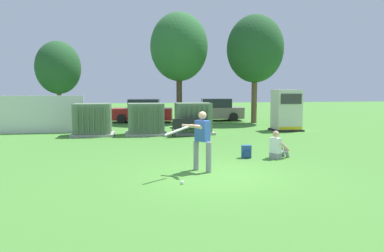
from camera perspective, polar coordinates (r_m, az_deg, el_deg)
ground_plane at (r=10.10m, az=3.85°, el=-7.73°), size 96.00×96.00×0.00m
fence_panel at (r=20.74m, az=-23.33°, el=1.69°), size 4.80×0.12×2.00m
transformer_west at (r=18.85m, az=-15.47°, el=0.93°), size 2.10×1.70×1.62m
transformer_mid_west at (r=18.63m, az=-7.31°, el=1.04°), size 2.10×1.70×1.62m
transformer_mid_east at (r=18.88m, az=0.16°, el=1.16°), size 2.10×1.70×1.62m
generator_enclosure at (r=20.87m, az=14.73°, el=2.39°), size 1.60×1.40×2.30m
park_bench at (r=17.78m, az=-0.50°, el=0.03°), size 1.84×0.83×0.92m
batter at (r=10.29m, az=1.45°, el=-1.93°), size 1.41×1.20×1.74m
sports_ball at (r=9.13m, az=-1.57°, el=-8.92°), size 0.09×0.09×0.09m
seated_spectator at (r=12.65m, az=13.41°, el=-3.33°), size 0.79×0.67×0.96m
backpack at (r=12.54m, az=8.62°, el=-4.07°), size 0.34×0.29×0.44m
tree_left at (r=24.42m, az=-20.47°, el=8.64°), size 2.79×2.79×5.34m
tree_center_left at (r=25.36m, az=-2.06°, el=12.39°), size 3.96×3.96×7.57m
tree_center_right at (r=25.16m, az=9.98°, el=11.93°), size 3.82×3.82×7.30m
parked_car_leftmost at (r=25.96m, az=-21.08°, el=2.02°), size 4.24×2.00×1.62m
parked_car_left_of_center at (r=25.42m, az=-7.82°, el=2.29°), size 4.39×2.34×1.62m
parked_car_right_of_center at (r=26.52m, az=3.60°, el=2.49°), size 4.34×2.20×1.62m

